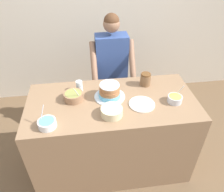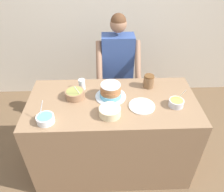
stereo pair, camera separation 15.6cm
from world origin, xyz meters
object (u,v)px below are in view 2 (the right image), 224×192
at_px(frosting_bowl_yellow, 176,103).
at_px(frosting_bowl_white, 110,111).
at_px(cake, 111,91).
at_px(stoneware_jar, 149,81).
at_px(frosting_bowl_olive, 75,94).
at_px(frosting_bowl_blue, 45,119).
at_px(drinking_glass, 82,84).
at_px(ceramic_plate, 142,106).
at_px(person_baker, 118,65).

relative_size(frosting_bowl_yellow, frosting_bowl_white, 0.91).
height_order(cake, stoneware_jar, cake).
height_order(cake, frosting_bowl_olive, frosting_bowl_olive).
xyz_separation_m(cake, stoneware_jar, (0.40, 0.16, 0.00)).
relative_size(cake, frosting_bowl_yellow, 1.70).
relative_size(frosting_bowl_yellow, frosting_bowl_blue, 0.97).
xyz_separation_m(cake, drinking_glass, (-0.29, 0.15, -0.01)).
bearing_deg(cake, ceramic_plate, -29.25).
distance_m(frosting_bowl_olive, stoneware_jar, 0.76).
bearing_deg(cake, frosting_bowl_yellow, -14.69).
height_order(frosting_bowl_blue, stoneware_jar, frosting_bowl_blue).
bearing_deg(frosting_bowl_yellow, person_baker, 121.63).
relative_size(person_baker, frosting_bowl_white, 7.99).
xyz_separation_m(cake, ceramic_plate, (0.28, -0.16, -0.06)).
distance_m(frosting_bowl_olive, frosting_bowl_blue, 0.40).
bearing_deg(stoneware_jar, drinking_glass, -178.72).
relative_size(frosting_bowl_blue, drinking_glass, 1.65).
xyz_separation_m(frosting_bowl_olive, drinking_glass, (0.06, 0.14, 0.01)).
bearing_deg(frosting_bowl_white, ceramic_plate, 18.98).
relative_size(cake, stoneware_jar, 2.21).
bearing_deg(cake, stoneware_jar, 22.12).
distance_m(frosting_bowl_blue, drinking_glass, 0.55).
height_order(person_baker, frosting_bowl_olive, person_baker).
distance_m(frosting_bowl_yellow, drinking_glass, 0.94).
bearing_deg(frosting_bowl_white, frosting_bowl_yellow, 9.62).
relative_size(person_baker, stoneware_jar, 11.38).
bearing_deg(frosting_bowl_yellow, frosting_bowl_blue, -171.45).
bearing_deg(frosting_bowl_yellow, ceramic_plate, -179.70).
bearing_deg(frosting_bowl_olive, ceramic_plate, -14.59).
relative_size(cake, frosting_bowl_white, 1.55).
relative_size(cake, frosting_bowl_olive, 1.62).
relative_size(frosting_bowl_olive, frosting_bowl_blue, 1.01).
bearing_deg(frosting_bowl_yellow, cake, 165.31).
distance_m(person_baker, drinking_glass, 0.64).
distance_m(cake, frosting_bowl_white, 0.26).
height_order(frosting_bowl_blue, frosting_bowl_white, frosting_bowl_blue).
bearing_deg(stoneware_jar, ceramic_plate, -109.34).
bearing_deg(drinking_glass, stoneware_jar, 1.28).
bearing_deg(ceramic_plate, cake, 150.75).
height_order(cake, ceramic_plate, cake).
relative_size(cake, drinking_glass, 2.71).
distance_m(frosting_bowl_yellow, frosting_bowl_white, 0.63).
xyz_separation_m(frosting_bowl_olive, frosting_bowl_blue, (-0.21, -0.34, -0.01)).
xyz_separation_m(frosting_bowl_white, ceramic_plate, (0.30, 0.10, -0.04)).
bearing_deg(cake, frosting_bowl_olive, 179.16).
xyz_separation_m(frosting_bowl_blue, frosting_bowl_white, (0.55, 0.07, 0.01)).
relative_size(person_baker, drinking_glass, 13.91).
distance_m(frosting_bowl_blue, frosting_bowl_white, 0.55).
bearing_deg(cake, frosting_bowl_white, -93.13).
height_order(frosting_bowl_blue, drinking_glass, frosting_bowl_blue).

